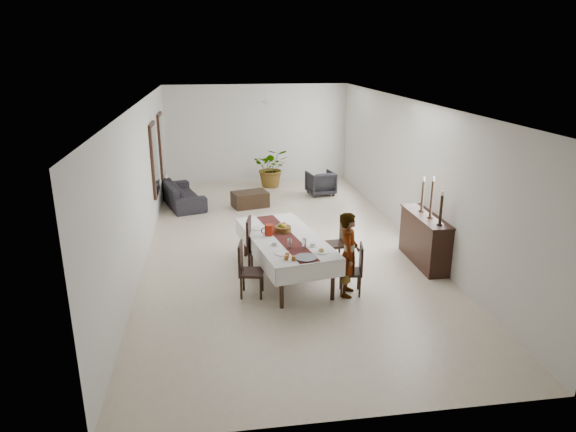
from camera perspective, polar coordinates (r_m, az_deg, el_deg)
The scene contains 87 objects.
floor at distance 11.86m, azimuth -0.69°, elevation -3.04°, with size 6.00×12.00×0.00m, color beige.
ceiling at distance 11.12m, azimuth -0.76°, elevation 12.54°, with size 6.00×12.00×0.02m, color white.
wall_back at distance 17.24m, azimuth -3.44°, elevation 9.11°, with size 6.00×0.02×3.20m, color silver.
wall_front at distance 5.83m, azimuth 7.33°, elevation -9.32°, with size 6.00×0.02×3.20m, color silver.
wall_left at distance 11.39m, azimuth -15.89°, elevation 3.81°, with size 0.02×12.00×3.20m, color silver.
wall_right at distance 12.14m, azimuth 13.50°, elevation 4.86°, with size 0.02×12.00×3.20m, color silver.
dining_table_top at distance 9.91m, azimuth -0.36°, elevation -2.50°, with size 1.09×2.61×0.05m, color black.
table_leg_fl at distance 8.85m, azimuth -0.72°, elevation -7.99°, with size 0.08×0.08×0.76m, color black.
table_leg_fr at distance 9.17m, azimuth 5.00°, elevation -7.11°, with size 0.08×0.08×0.76m, color black.
table_leg_bl at distance 11.04m, azimuth -4.78°, elevation -2.63°, with size 0.08×0.08×0.76m, color black.
table_leg_br at distance 11.29m, azimuth -0.08°, elevation -2.08°, with size 0.08×0.08×0.76m, color black.
tablecloth_top at distance 9.90m, azimuth -0.36°, elevation -2.32°, with size 1.28×2.80×0.01m, color silver.
tablecloth_drape_left at distance 9.78m, azimuth -3.90°, elevation -3.61°, with size 0.01×2.80×0.33m, color white.
tablecloth_drape_right at distance 10.16m, azimuth 3.04°, elevation -2.75°, with size 0.01×2.80×0.33m, color silver.
tablecloth_drape_near at distance 8.74m, azimuth 2.59°, elevation -6.30°, with size 1.28×0.01×0.33m, color white.
tablecloth_drape_far at distance 11.21m, azimuth -2.65°, elevation -0.73°, with size 1.28×0.01×0.33m, color white.
table_runner at distance 9.89m, azimuth -0.36°, elevation -2.28°, with size 0.38×2.72×0.00m, color #501A16.
red_pitcher at distance 9.93m, azimuth -2.15°, elevation -1.57°, with size 0.16×0.16×0.22m, color maroon.
pitcher_handle at distance 9.90m, azimuth -2.66°, elevation -1.63°, with size 0.13×0.13×0.02m, color maroon.
wine_glass_near at distance 9.28m, azimuth 1.80°, elevation -3.09°, with size 0.08×0.08×0.18m, color silver.
wine_glass_mid at distance 9.30m, azimuth 0.18°, elevation -3.04°, with size 0.08×0.08×0.18m, color silver.
teacup_right at distance 9.42m, azimuth 2.79°, elevation -3.18°, with size 0.10×0.10×0.07m, color white.
saucer_right at distance 9.43m, azimuth 2.79°, elevation -3.32°, with size 0.16×0.16×0.01m, color silver.
teacup_left at distance 9.45m, azimuth -1.50°, elevation -3.08°, with size 0.10×0.10×0.07m, color silver.
saucer_left at distance 9.46m, azimuth -1.50°, elevation -3.23°, with size 0.16×0.16×0.01m, color silver.
plate_near_right at distance 9.16m, azimuth 3.74°, elevation -3.99°, with size 0.26×0.26×0.02m, color silver.
bread_near_right at distance 9.15m, azimuth 3.74°, elevation -3.82°, with size 0.10×0.10×0.10m, color #DABE6A.
plate_near_left at distance 9.08m, azimuth -0.66°, elevation -4.16°, with size 0.26×0.26×0.02m, color white.
plate_far_left at distance 10.33m, azimuth -3.25°, elevation -1.37°, with size 0.26×0.26×0.02m, color silver.
serving_tray at distance 8.89m, azimuth 2.00°, elevation -4.63°, with size 0.39×0.39×0.02m, color #3C3C41.
jam_jar_a at distance 8.78m, azimuth 0.62°, elevation -4.73°, with size 0.07×0.07×0.08m, color brown.
jam_jar_b at distance 8.80m, azimuth -0.19°, elevation -4.66°, with size 0.07×0.07×0.08m, color #8C5114.
jam_jar_c at distance 8.91m, azimuth -0.09°, elevation -4.37°, with size 0.07×0.07×0.08m, color #944E15.
fruit_basket at distance 10.13m, azimuth -0.57°, elevation -1.46°, with size 0.33×0.33×0.11m, color brown.
fruit_red at distance 10.14m, azimuth -0.43°, elevation -0.97°, with size 0.10×0.10×0.10m, color maroon.
fruit_green at distance 10.12m, azimuth -0.86°, elevation -1.00°, with size 0.09×0.09×0.09m, color olive.
fruit_yellow at distance 10.06m, azimuth -0.47°, elevation -1.12°, with size 0.09×0.09×0.09m, color yellow.
chair_right_near_seat at distance 9.42m, azimuth 6.95°, elevation -6.20°, with size 0.40×0.40×0.05m, color black.
chair_right_near_leg_fl at distance 9.38m, azimuth 7.98°, elevation -7.84°, with size 0.04×0.04×0.40m, color black.
chair_right_near_leg_fr at distance 9.67m, azimuth 7.81°, elevation -7.00°, with size 0.04×0.04×0.40m, color black.
chair_right_near_leg_bl at distance 9.35m, azimuth 5.97°, elevation -7.84°, with size 0.04×0.04×0.40m, color black.
chair_right_near_leg_br at distance 9.65m, azimuth 5.86°, elevation -6.99°, with size 0.04×0.04×0.40m, color black.
chair_right_near_back at distance 9.33m, azimuth 8.13°, elevation -4.68°, with size 0.40×0.04×0.51m, color black.
chair_right_far_seat at distance 10.59m, azimuth 5.15°, elevation -3.16°, with size 0.43×0.43×0.05m, color black.
chair_right_far_leg_fl at distance 10.57m, azimuth 6.31°, elevation -4.61°, with size 0.04×0.04×0.42m, color black.
chair_right_far_leg_fr at distance 10.88m, azimuth 5.71°, elevation -3.92°, with size 0.04×0.04×0.42m, color black.
chair_right_far_leg_bl at distance 10.47m, azimuth 4.48°, elevation -4.79°, with size 0.04×0.04×0.42m, color black.
chair_right_far_leg_br at distance 10.78m, azimuth 3.94°, elevation -4.08°, with size 0.04×0.04×0.42m, color black.
chair_right_far_back at distance 10.55m, azimuth 6.20°, elevation -1.58°, with size 0.43×0.04×0.55m, color black.
chair_left_near_seat at distance 9.29m, azimuth -4.06°, elevation -6.28°, with size 0.43×0.43×0.05m, color black.
chair_left_near_leg_fl at distance 9.56m, azimuth -4.97°, elevation -7.11°, with size 0.04×0.04×0.42m, color black.
chair_left_near_leg_fr at distance 9.25m, azimuth -5.23°, elevation -8.03°, with size 0.04×0.04×0.42m, color black.
chair_left_near_leg_bl at distance 9.53m, azimuth -2.86°, elevation -7.16°, with size 0.04×0.04×0.42m, color black.
chair_left_near_leg_br at distance 9.21m, azimuth -3.05°, elevation -8.08°, with size 0.04×0.04×0.42m, color black.
chair_left_near_back at distance 9.19m, azimuth -5.30°, elevation -4.59°, with size 0.43×0.04×0.54m, color black.
chair_left_far_seat at distance 10.13m, azimuth -3.10°, elevation -3.76°, with size 0.48×0.48×0.06m, color black.
chair_left_far_leg_fl at distance 10.44m, azimuth -4.05°, elevation -4.70°, with size 0.05×0.05×0.48m, color black.
chair_left_far_leg_fr at distance 10.07m, azimuth -4.32°, elevation -5.57°, with size 0.05×0.05×0.48m, color black.
chair_left_far_leg_bl at distance 10.40m, azimuth -1.87°, elevation -4.75°, with size 0.05×0.05×0.48m, color black.
chair_left_far_leg_br at distance 10.03m, azimuth -2.06°, elevation -5.63°, with size 0.05×0.05×0.48m, color black.
chair_left_far_back at distance 10.04m, azimuth -4.38°, elevation -1.98°, with size 0.48×0.04×0.62m, color black.
woman at distance 9.23m, azimuth 6.76°, elevation -4.26°, with size 0.57×0.37×1.56m, color gray.
sideboard_body at distance 11.00m, azimuth 14.93°, elevation -2.59°, with size 0.45×1.68×1.01m, color black.
sideboard_top at distance 10.84m, azimuth 15.15°, elevation -0.01°, with size 0.49×1.74×0.03m, color black.
candlestick_near_base at distance 10.30m, azimuth 16.49°, elevation -0.88°, with size 0.11×0.11×0.03m, color black.
candlestick_near_shaft at distance 10.21m, azimuth 16.63°, elevation 0.69°, with size 0.06×0.06×0.56m, color black.
candlestick_near_candle at distance 10.12m, azimuth 16.80°, elevation 2.44°, with size 0.04×0.04×0.09m, color beige.
candlestick_mid_base at distance 10.68m, azimuth 15.51°, elevation -0.12°, with size 0.11×0.11×0.03m, color black.
candlestick_mid_shaft at distance 10.57m, azimuth 15.68°, elevation 1.84°, with size 0.06×0.06×0.73m, color black.
candlestick_mid_candle at distance 10.47m, azimuth 15.87°, elevation 3.99°, with size 0.04×0.04×0.09m, color beige.
candlestick_far_base at distance 11.07m, azimuth 14.60°, elevation 0.60°, with size 0.11×0.11×0.03m, color black.
candlestick_far_shaft at distance 10.98m, azimuth 14.73°, elevation 2.21°, with size 0.06×0.06×0.61m, color black.
candlestick_far_candle at distance 10.90m, azimuth 14.88°, elevation 3.99°, with size 0.04×0.04×0.09m, color beige.
sofa at distance 15.02m, azimuth -11.68°, elevation 2.44°, with size 2.21×0.87×0.65m, color #262328.
armchair at distance 15.79m, azimuth 3.65°, elevation 3.68°, with size 0.77×0.80×0.72m, color #262429.
coffee_table at distance 14.59m, azimuth -4.25°, elevation 1.87°, with size 0.97×0.64×0.43m, color black.
potted_plant at distance 16.64m, azimuth -1.80°, elevation 5.42°, with size 1.14×0.99×1.27m, color #2E5A24.
mirror_frame_near at distance 13.52m, azimuth -14.62°, elevation 6.08°, with size 0.06×1.05×1.85m, color black.
mirror_glass_near at distance 13.51m, azimuth -14.48°, elevation 6.09°, with size 0.01×0.90×1.70m, color silver.
mirror_frame_far at distance 15.57m, azimuth -13.87°, elevation 7.66°, with size 0.06×1.05×1.85m, color black.
mirror_glass_far at distance 15.57m, azimuth -13.75°, elevation 7.67°, with size 0.01×0.90×1.70m, color white.
fan_rod at distance 14.09m, azimuth -2.43°, elevation 13.28°, with size 0.04×0.04×0.20m, color silver.
fan_hub at distance 14.11m, azimuth -2.42°, elevation 12.47°, with size 0.16×0.16×0.08m, color white.
fan_blade_n at distance 14.46m, azimuth -2.57°, elevation 12.60°, with size 0.10×0.55×0.01m, color white.
fan_blade_s at distance 13.77m, azimuth -2.26°, elevation 12.33°, with size 0.10×0.55×0.01m, color white.
fan_blade_e at distance 14.15m, azimuth -0.98°, elevation 12.50°, with size 0.55×0.10×0.01m, color white.
fan_blade_w at distance 14.08m, azimuth -3.87°, elevation 12.43°, with size 0.55×0.10×0.01m, color white.
Camera 1 is at (-1.48, -10.97, 4.26)m, focal length 32.00 mm.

